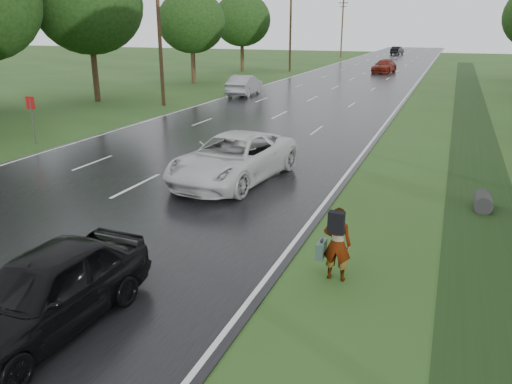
{
  "coord_description": "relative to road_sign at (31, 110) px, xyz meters",
  "views": [
    {
      "loc": [
        10.22,
        -6.31,
        5.51
      ],
      "look_at": [
        5.65,
        5.39,
        1.3
      ],
      "focal_mm": 35.0,
      "sensor_mm": 36.0,
      "label": 1
    }
  ],
  "objects": [
    {
      "name": "far_car_dark",
      "position": [
        7.5,
        87.3,
        -0.84
      ],
      "size": [
        2.27,
        4.79,
        1.52
      ],
      "primitive_type": "imported",
      "rotation": [
        0.0,
        0.0,
        2.99
      ],
      "color": "black",
      "rests_on": "road"
    },
    {
      "name": "tree_west_f",
      "position": [
        -6.3,
        41.0,
        4.49
      ],
      "size": [
        7.0,
        7.0,
        9.29
      ],
      "color": "#3E2819",
      "rests_on": "ground"
    },
    {
      "name": "dark_sedan",
      "position": [
        12.09,
        -12.13,
        -0.81
      ],
      "size": [
        2.03,
        4.69,
        1.58
      ],
      "primitive_type": "imported",
      "rotation": [
        0.0,
        0.0,
        -0.04
      ],
      "color": "black",
      "rests_on": "road"
    },
    {
      "name": "tree_west_d",
      "position": [
        -5.7,
        27.0,
        4.18
      ],
      "size": [
        6.6,
        6.6,
        8.8
      ],
      "color": "#3E2819",
      "rests_on": "ground"
    },
    {
      "name": "utility_pole_distant",
      "position": [
        -0.7,
        73.0,
        3.55
      ],
      "size": [
        1.6,
        0.26,
        10.0
      ],
      "color": "#3E2819",
      "rests_on": "ground"
    },
    {
      "name": "road_sign",
      "position": [
        0.0,
        0.0,
        0.0
      ],
      "size": [
        0.5,
        0.06,
        2.3
      ],
      "color": "slate",
      "rests_on": "ground"
    },
    {
      "name": "silver_sedan",
      "position": [
        2.7,
        20.1,
        -0.79
      ],
      "size": [
        2.1,
        5.04,
        1.62
      ],
      "primitive_type": "imported",
      "rotation": [
        0.0,
        0.0,
        3.22
      ],
      "color": "gray",
      "rests_on": "road"
    },
    {
      "name": "utility_pole_far",
      "position": [
        -0.7,
        43.0,
        3.55
      ],
      "size": [
        1.6,
        0.26,
        10.0
      ],
      "color": "#3E2819",
      "rests_on": "ground"
    },
    {
      "name": "drainage_ditch",
      "position": [
        20.0,
        6.71,
        -1.61
      ],
      "size": [
        2.2,
        120.0,
        0.56
      ],
      "color": "#183213",
      "rests_on": "ground"
    },
    {
      "name": "edge_stripe_east",
      "position": [
        15.25,
        33.0,
        -1.6
      ],
      "size": [
        0.12,
        180.0,
        0.01
      ],
      "primitive_type": "cube",
      "color": "silver",
      "rests_on": "road"
    },
    {
      "name": "center_line",
      "position": [
        8.5,
        33.0,
        -1.6
      ],
      "size": [
        0.12,
        180.0,
        0.01
      ],
      "primitive_type": "cube",
      "color": "silver",
      "rests_on": "road"
    },
    {
      "name": "far_car_red",
      "position": [
        10.59,
        45.48,
        -0.85
      ],
      "size": [
        2.77,
        5.4,
        1.5
      ],
      "primitive_type": "imported",
      "rotation": [
        0.0,
        0.0,
        -0.13
      ],
      "color": "maroon",
      "rests_on": "road"
    },
    {
      "name": "utility_pole_mid",
      "position": [
        -0.7,
        13.0,
        3.55
      ],
      "size": [
        1.6,
        0.26,
        10.0
      ],
      "color": "#3E2819",
      "rests_on": "ground"
    },
    {
      "name": "pedestrian",
      "position": [
        16.68,
        -8.17,
        -0.75
      ],
      "size": [
        0.78,
        0.69,
        1.73
      ],
      "rotation": [
        0.0,
        0.0,
        3.16
      ],
      "color": "#A5998C",
      "rests_on": "ground"
    },
    {
      "name": "white_pickup",
      "position": [
        11.5,
        -2.1,
        -0.75
      ],
      "size": [
        3.51,
        6.39,
        1.7
      ],
      "primitive_type": "imported",
      "rotation": [
        0.0,
        0.0,
        -0.12
      ],
      "color": "silver",
      "rests_on": "road"
    },
    {
      "name": "road",
      "position": [
        8.5,
        33.0,
        -1.62
      ],
      "size": [
        14.0,
        180.0,
        0.04
      ],
      "primitive_type": "cube",
      "color": "black",
      "rests_on": "ground"
    },
    {
      "name": "tree_west_c",
      "position": [
        -6.5,
        13.0,
        5.27
      ],
      "size": [
        7.8,
        7.8,
        10.43
      ],
      "color": "#3E2819",
      "rests_on": "ground"
    },
    {
      "name": "edge_stripe_west",
      "position": [
        1.75,
        33.0,
        -1.6
      ],
      "size": [
        0.12,
        180.0,
        0.01
      ],
      "primitive_type": "cube",
      "color": "silver",
      "rests_on": "road"
    }
  ]
}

